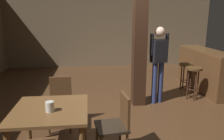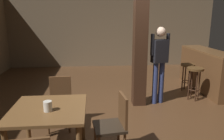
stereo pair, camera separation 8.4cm
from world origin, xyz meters
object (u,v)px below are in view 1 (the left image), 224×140
Objects in this scene: standing_person at (159,60)px; bar_counter at (202,69)px; chair_north at (60,100)px; napkin_cup at (50,107)px; dining_table at (51,117)px; chair_east at (117,122)px; bar_stool_near at (194,75)px; bar_stool_mid at (186,70)px.

bar_counter is (1.50, 0.85, -0.46)m from standing_person.
chair_north is 6.66× the size of napkin_cup.
bar_counter is (3.56, 2.69, -0.08)m from dining_table.
standing_person is (1.17, 1.87, 0.50)m from chair_east.
dining_table is 0.90m from chair_east.
standing_person reaches higher than napkin_cup.
dining_table is 4.46m from bar_counter.
chair_north is 1.00× the size of chair_east.
napkin_cup is 0.06× the size of bar_counter.
chair_north reaches higher than bar_stool_near.
bar_stool_near is (2.96, 1.07, 0.09)m from chair_north.
bar_counter is (3.55, 1.79, 0.04)m from chair_north.
chair_north reaches higher than napkin_cup.
bar_stool_mid is at bearing 37.13° from standing_person.
bar_stool_near is at bearing 33.54° from dining_table.
chair_east is at bearing -136.24° from bar_stool_near.
dining_table is 1.35× the size of bar_stool_mid.
bar_counter is at bearing 37.07° from dining_table.
napkin_cup is at bearing -175.24° from chair_east.
bar_stool_near is at bearing 34.98° from napkin_cup.
standing_person is (2.05, 0.94, 0.50)m from chair_north.
chair_north is 0.40× the size of bar_counter.
standing_person is at bearing 43.51° from napkin_cup.
chair_north is 0.52× the size of standing_person.
bar_counter is at bearing 9.03° from bar_stool_mid.
bar_counter reaches higher than bar_stool_mid.
standing_person reaches higher than bar_stool_mid.
chair_north is at bearing 89.26° from dining_table.
bar_stool_near reaches higher than dining_table.
dining_table is at bearing -139.67° from bar_stool_mid.
standing_person is (2.06, 1.84, 0.37)m from dining_table.
standing_person reaches higher than chair_east.
chair_east is at bearing -134.55° from bar_counter.
dining_table is 7.37× the size of napkin_cup.
bar_counter is at bearing 26.74° from chair_north.
standing_person is 2.21× the size of bar_stool_near.
bar_stool_mid is at bearing 80.55° from bar_stool_near.
napkin_cup is 4.10m from bar_stool_mid.
napkin_cup is 2.82m from standing_person.
dining_table is at bearing -146.46° from bar_stool_near.
bar_stool_mid is at bearing -170.97° from bar_counter.
chair_east is 2.26m from standing_person.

